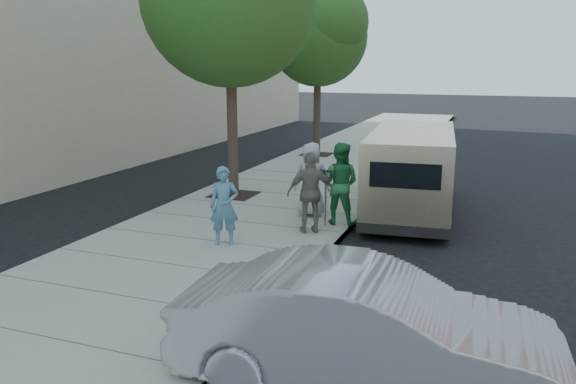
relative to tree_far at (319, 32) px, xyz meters
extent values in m
plane|color=black|center=(2.25, -10.00, -4.88)|extent=(120.00, 120.00, 0.00)
cube|color=gray|center=(1.25, -10.00, -4.81)|extent=(5.00, 60.00, 0.15)
cube|color=gray|center=(3.69, -10.00, -4.81)|extent=(0.12, 60.00, 0.16)
cube|color=black|center=(-0.05, -7.60, -4.73)|extent=(1.20, 1.20, 0.01)
cylinder|color=#38281E|center=(-0.05, -7.60, -2.75)|extent=(0.28, 0.28, 3.96)
cube|color=black|center=(-0.05, 0.00, -4.73)|extent=(1.20, 1.20, 0.01)
cylinder|color=#38281E|center=(-0.05, 0.00, -2.97)|extent=(0.28, 0.28, 3.52)
sphere|color=#254E1A|center=(-0.05, 0.00, -0.17)|extent=(3.80, 3.80, 3.80)
sphere|color=#254E1A|center=(0.55, -0.40, 0.33)|extent=(2.85, 2.85, 2.85)
sphere|color=#254E1A|center=(-0.55, 0.50, 0.13)|extent=(2.66, 2.66, 2.66)
cylinder|color=gray|center=(3.21, -9.62, -4.23)|extent=(0.05, 0.05, 1.02)
cube|color=gray|center=(3.21, -9.62, -3.68)|extent=(0.20, 0.07, 0.07)
cube|color=#2D2D30|center=(3.14, -9.61, -3.55)|extent=(0.12, 0.10, 0.20)
cube|color=#2D2D30|center=(3.29, -9.63, -3.55)|extent=(0.12, 0.10, 0.20)
cube|color=beige|center=(4.77, -7.41, -3.73)|extent=(2.38, 5.33, 1.91)
cube|color=beige|center=(4.51, -4.59, -4.20)|extent=(1.81, 0.69, 0.82)
cube|color=black|center=(5.00, -10.00, -3.40)|extent=(1.43, 0.15, 0.53)
cylinder|color=black|center=(3.77, -5.78, -4.52)|extent=(0.31, 0.75, 0.73)
cylinder|color=black|center=(5.45, -5.63, -4.52)|extent=(0.31, 0.75, 0.73)
cylinder|color=black|center=(4.09, -9.29, -4.52)|extent=(0.31, 0.75, 0.73)
cylinder|color=black|center=(5.77, -9.14, -4.52)|extent=(0.31, 0.75, 0.73)
imported|color=#A0A2A6|center=(5.45, -15.46, -4.15)|extent=(4.54, 1.81, 1.47)
imported|color=teal|center=(1.70, -11.60, -3.94)|extent=(0.68, 0.57, 1.59)
imported|color=#277842|center=(3.45, -9.33, -3.80)|extent=(0.93, 0.74, 1.86)
imported|color=#A3A3A6|center=(2.65, -8.91, -3.85)|extent=(0.97, 0.74, 1.77)
imported|color=slate|center=(3.07, -10.23, -3.86)|extent=(1.11, 0.87, 1.75)
camera|label=1|loc=(6.69, -21.31, -1.16)|focal=35.00mm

